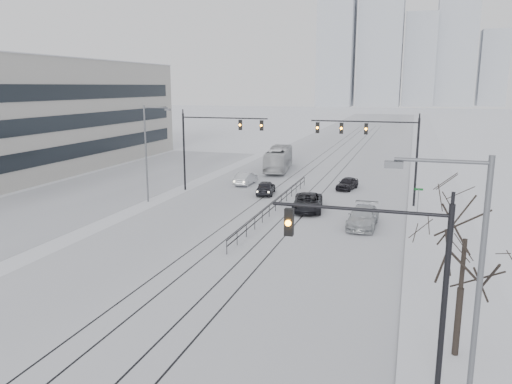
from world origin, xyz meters
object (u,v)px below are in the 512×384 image
(sedan_nb_far, at_px, (347,184))
(sedan_nb_front, at_px, (308,202))
(traffic_mast_near, at_px, (396,270))
(sedan_nb_right, at_px, (363,217))
(bare_tree, at_px, (464,252))
(box_truck, at_px, (279,159))
(sedan_sb_outer, at_px, (246,179))
(sedan_sb_inner, at_px, (266,188))

(sedan_nb_far, bearing_deg, sedan_nb_front, -89.89)
(traffic_mast_near, height_order, sedan_nb_right, traffic_mast_near)
(sedan_nb_far, bearing_deg, traffic_mast_near, -68.42)
(bare_tree, relative_size, box_truck, 0.57)
(sedan_nb_front, bearing_deg, sedan_sb_outer, 125.00)
(sedan_nb_front, bearing_deg, bare_tree, -72.38)
(bare_tree, bearing_deg, sedan_nb_far, 104.66)
(bare_tree, height_order, sedan_nb_right, bare_tree)
(bare_tree, xyz_separation_m, sedan_nb_front, (-10.58, 22.03, -3.75))
(sedan_sb_outer, distance_m, sedan_nb_front, 13.09)
(sedan_sb_inner, distance_m, sedan_nb_right, 13.87)
(sedan_nb_front, bearing_deg, traffic_mast_near, -79.96)
(bare_tree, distance_m, sedan_nb_right, 19.49)
(sedan_nb_front, bearing_deg, sedan_sb_inner, 127.19)
(bare_tree, xyz_separation_m, sedan_nb_far, (-8.44, 32.28, -3.84))
(sedan_nb_front, bearing_deg, sedan_nb_far, 70.20)
(sedan_nb_front, relative_size, box_truck, 0.50)
(sedan_sb_inner, bearing_deg, sedan_nb_front, 126.40)
(sedan_nb_right, bearing_deg, box_truck, 120.10)
(bare_tree, distance_m, sedan_nb_far, 33.59)
(bare_tree, distance_m, box_truck, 45.79)
(bare_tree, height_order, sedan_sb_inner, bare_tree)
(sedan_sb_outer, relative_size, sedan_nb_right, 0.79)
(bare_tree, height_order, sedan_sb_outer, bare_tree)
(traffic_mast_near, distance_m, sedan_nb_front, 26.61)
(sedan_sb_outer, height_order, sedan_nb_front, sedan_nb_front)
(bare_tree, relative_size, sedan_nb_front, 1.14)
(sedan_sb_inner, relative_size, sedan_nb_far, 1.09)
(box_truck, bearing_deg, bare_tree, 106.17)
(traffic_mast_near, bearing_deg, sedan_sb_inner, 114.04)
(sedan_sb_outer, height_order, box_truck, box_truck)
(box_truck, bearing_deg, sedan_nb_right, 111.35)
(sedan_sb_outer, relative_size, sedan_nb_front, 0.78)
(sedan_nb_front, bearing_deg, sedan_nb_right, -43.84)
(sedan_nb_right, relative_size, box_truck, 0.50)
(sedan_nb_right, bearing_deg, sedan_nb_far, 103.17)
(sedan_sb_outer, relative_size, box_truck, 0.39)
(sedan_nb_front, xyz_separation_m, box_truck, (-7.89, 19.76, 0.74))
(traffic_mast_near, relative_size, box_truck, 0.66)
(traffic_mast_near, bearing_deg, sedan_nb_front, 108.07)
(sedan_nb_front, height_order, box_truck, box_truck)
(bare_tree, bearing_deg, sedan_nb_front, 115.65)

